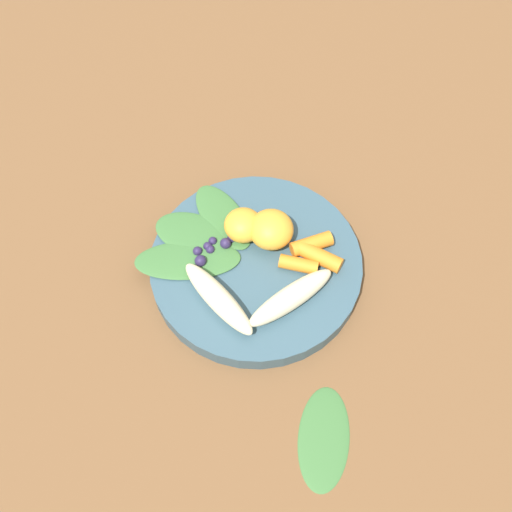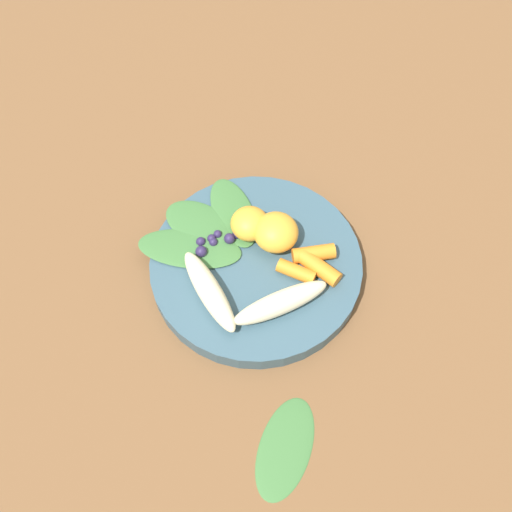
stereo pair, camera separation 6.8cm
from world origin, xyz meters
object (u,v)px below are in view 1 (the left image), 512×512
(banana_peeled_right, at_px, (218,298))
(orange_segment_near, at_px, (243,225))
(banana_peeled_left, at_px, (291,297))
(kale_leaf_stray, at_px, (324,438))
(bowl, at_px, (256,265))

(banana_peeled_right, bearing_deg, orange_segment_near, 123.38)
(banana_peeled_left, relative_size, kale_leaf_stray, 1.04)
(orange_segment_near, height_order, kale_leaf_stray, orange_segment_near)
(banana_peeled_left, xyz_separation_m, kale_leaf_stray, (-0.12, 0.09, -0.04))
(orange_segment_near, relative_size, kale_leaf_stray, 0.42)
(bowl, relative_size, banana_peeled_right, 2.21)
(banana_peeled_right, distance_m, kale_leaf_stray, 0.19)
(bowl, distance_m, banana_peeled_right, 0.08)
(banana_peeled_left, bearing_deg, kale_leaf_stray, -113.59)
(orange_segment_near, bearing_deg, bowl, 154.02)
(banana_peeled_right, xyz_separation_m, orange_segment_near, (0.05, -0.09, 0.00))
(bowl, xyz_separation_m, banana_peeled_right, (-0.01, 0.07, 0.03))
(bowl, relative_size, banana_peeled_left, 2.21)
(orange_segment_near, distance_m, kale_leaf_stray, 0.26)
(banana_peeled_left, distance_m, kale_leaf_stray, 0.16)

